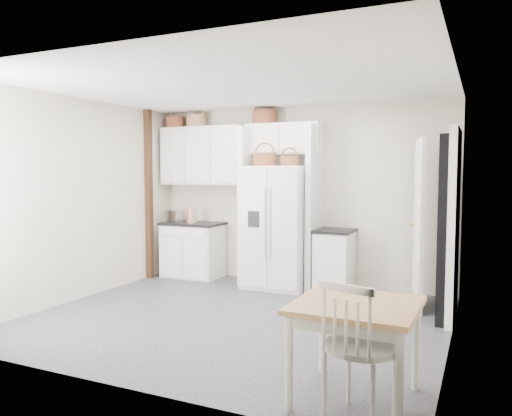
% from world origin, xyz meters
% --- Properties ---
extents(floor, '(4.50, 4.50, 0.00)m').
position_xyz_m(floor, '(0.00, 0.00, 0.00)').
color(floor, '#212228').
rests_on(floor, ground).
extents(ceiling, '(4.50, 4.50, 0.00)m').
position_xyz_m(ceiling, '(0.00, 0.00, 2.60)').
color(ceiling, white).
rests_on(ceiling, wall_back).
extents(wall_back, '(4.50, 0.00, 4.50)m').
position_xyz_m(wall_back, '(0.00, 2.00, 1.30)').
color(wall_back, beige).
rests_on(wall_back, floor).
extents(wall_left, '(0.00, 4.00, 4.00)m').
position_xyz_m(wall_left, '(-2.25, 0.00, 1.30)').
color(wall_left, beige).
rests_on(wall_left, floor).
extents(wall_right, '(0.00, 4.00, 4.00)m').
position_xyz_m(wall_right, '(2.25, 0.00, 1.30)').
color(wall_right, beige).
rests_on(wall_right, floor).
extents(refrigerator, '(0.90, 0.72, 1.73)m').
position_xyz_m(refrigerator, '(-0.15, 1.60, 0.87)').
color(refrigerator, silver).
rests_on(refrigerator, floor).
extents(base_cab_left, '(0.89, 0.56, 0.82)m').
position_xyz_m(base_cab_left, '(-1.63, 1.70, 0.41)').
color(base_cab_left, silver).
rests_on(base_cab_left, floor).
extents(base_cab_right, '(0.47, 0.56, 0.82)m').
position_xyz_m(base_cab_right, '(0.65, 1.70, 0.41)').
color(base_cab_right, silver).
rests_on(base_cab_right, floor).
extents(dining_table, '(0.88, 0.88, 0.72)m').
position_xyz_m(dining_table, '(1.70, -1.45, 0.36)').
color(dining_table, '#9B6836').
rests_on(dining_table, floor).
extents(windsor_chair, '(0.58, 0.55, 1.00)m').
position_xyz_m(windsor_chair, '(1.80, -1.75, 0.50)').
color(windsor_chair, silver).
rests_on(windsor_chair, floor).
extents(counter_left, '(0.92, 0.60, 0.04)m').
position_xyz_m(counter_left, '(-1.63, 1.70, 0.84)').
color(counter_left, black).
rests_on(counter_left, base_cab_left).
extents(counter_right, '(0.50, 0.60, 0.04)m').
position_xyz_m(counter_right, '(0.65, 1.70, 0.84)').
color(counter_right, black).
rests_on(counter_right, base_cab_right).
extents(toaster, '(0.28, 0.18, 0.18)m').
position_xyz_m(toaster, '(-1.98, 1.67, 0.95)').
color(toaster, silver).
rests_on(toaster, counter_left).
extents(cookbook_red, '(0.05, 0.15, 0.22)m').
position_xyz_m(cookbook_red, '(-1.63, 1.62, 0.97)').
color(cookbook_red, '#B62A3A').
rests_on(cookbook_red, counter_left).
extents(cookbook_cream, '(0.04, 0.16, 0.24)m').
position_xyz_m(cookbook_cream, '(-1.58, 1.62, 0.98)').
color(cookbook_cream, beige).
rests_on(cookbook_cream, counter_left).
extents(basket_upper_a, '(0.31, 0.31, 0.18)m').
position_xyz_m(basket_upper_a, '(-2.03, 1.83, 2.44)').
color(basket_upper_a, brown).
rests_on(basket_upper_a, upper_cabinet).
extents(basket_upper_b, '(0.32, 0.32, 0.19)m').
position_xyz_m(basket_upper_b, '(-1.63, 1.83, 2.44)').
color(basket_upper_b, '#915C3E').
rests_on(basket_upper_b, upper_cabinet).
extents(basket_bridge_a, '(0.37, 0.37, 0.21)m').
position_xyz_m(basket_bridge_a, '(-0.46, 1.83, 2.45)').
color(basket_bridge_a, brown).
rests_on(basket_bridge_a, bridge_cabinet).
extents(basket_fridge_a, '(0.34, 0.34, 0.18)m').
position_xyz_m(basket_fridge_a, '(-0.32, 1.50, 1.82)').
color(basket_fridge_a, brown).
rests_on(basket_fridge_a, refrigerator).
extents(basket_fridge_b, '(0.26, 0.26, 0.14)m').
position_xyz_m(basket_fridge_b, '(0.05, 1.50, 1.80)').
color(basket_fridge_b, brown).
rests_on(basket_fridge_b, refrigerator).
extents(upper_cabinet, '(1.40, 0.34, 0.90)m').
position_xyz_m(upper_cabinet, '(-1.50, 1.83, 1.90)').
color(upper_cabinet, silver).
rests_on(upper_cabinet, wall_back).
extents(bridge_cabinet, '(1.12, 0.34, 0.45)m').
position_xyz_m(bridge_cabinet, '(-0.15, 1.83, 2.12)').
color(bridge_cabinet, silver).
rests_on(bridge_cabinet, wall_back).
extents(fridge_panel_left, '(0.08, 0.60, 2.30)m').
position_xyz_m(fridge_panel_left, '(-0.66, 1.70, 1.15)').
color(fridge_panel_left, silver).
rests_on(fridge_panel_left, floor).
extents(fridge_panel_right, '(0.08, 0.60, 2.30)m').
position_xyz_m(fridge_panel_right, '(0.36, 1.70, 1.15)').
color(fridge_panel_right, silver).
rests_on(fridge_panel_right, floor).
extents(trim_post, '(0.09, 0.09, 2.60)m').
position_xyz_m(trim_post, '(-2.20, 1.35, 1.30)').
color(trim_post, black).
rests_on(trim_post, floor).
extents(doorway_void, '(0.18, 0.85, 2.05)m').
position_xyz_m(doorway_void, '(2.16, 1.00, 1.02)').
color(doorway_void, black).
rests_on(doorway_void, floor).
extents(door_slab, '(0.21, 0.79, 2.05)m').
position_xyz_m(door_slab, '(1.80, 1.33, 1.02)').
color(door_slab, white).
rests_on(door_slab, floor).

